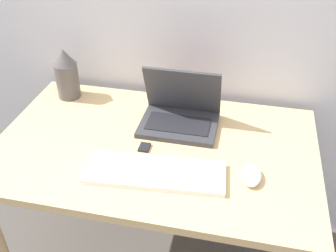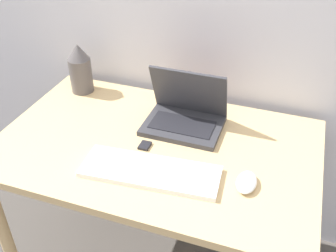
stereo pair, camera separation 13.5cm
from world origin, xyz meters
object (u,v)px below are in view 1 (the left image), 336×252
object	(u,v)px
keyboard	(155,173)
vase	(66,74)
laptop	(180,113)
mp3_player	(144,147)
mouse	(251,176)

from	to	relation	value
keyboard	vase	distance (m)	0.65
laptop	mp3_player	bearing A→B (deg)	-117.09
laptop	keyboard	distance (m)	0.32
laptop	mp3_player	size ratio (longest dim) A/B	5.94
vase	mouse	bearing A→B (deg)	-24.77
mouse	vase	bearing A→B (deg)	155.23
keyboard	vase	world-z (taller)	vase
keyboard	mp3_player	world-z (taller)	keyboard
laptop	vase	size ratio (longest dim) A/B	1.34
keyboard	mouse	bearing A→B (deg)	8.85
laptop	mouse	bearing A→B (deg)	-42.59
laptop	mp3_player	world-z (taller)	laptop
vase	mp3_player	world-z (taller)	vase
mouse	mp3_player	world-z (taller)	mouse
vase	mp3_player	bearing A→B (deg)	-34.65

